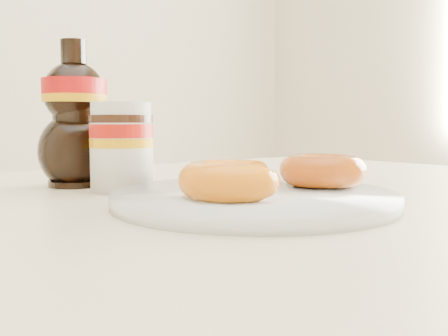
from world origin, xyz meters
TOP-DOWN VIEW (x-y plane):
  - dining_table at (0.00, 0.10)m, footprint 1.40×0.90m
  - plate at (0.07, 0.02)m, footprint 0.29×0.29m
  - donut_bitten at (0.02, 0.00)m, footprint 0.10×0.10m
  - donut_whole at (0.16, 0.01)m, footprint 0.12×0.12m
  - nutella_jar at (0.01, 0.20)m, footprint 0.08×0.08m
  - syrup_bottle at (-0.02, 0.29)m, footprint 0.12×0.12m

SIDE VIEW (x-z plane):
  - dining_table at x=0.00m, z-range 0.29..1.04m
  - plate at x=0.07m, z-range 0.75..0.77m
  - donut_bitten at x=0.02m, z-range 0.76..0.80m
  - donut_whole at x=0.16m, z-range 0.76..0.80m
  - nutella_jar at x=0.01m, z-range 0.75..0.86m
  - syrup_bottle at x=-0.02m, z-range 0.75..0.94m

